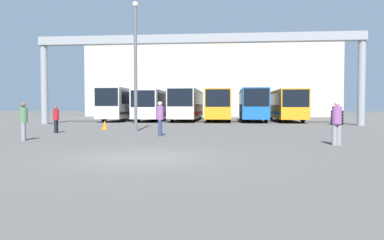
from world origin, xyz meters
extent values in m
plane|color=#514F4C|center=(0.00, 0.00, 0.00)|extent=(200.00, 200.00, 0.00)
cube|color=#B7B2A3|center=(0.00, 48.88, 5.49)|extent=(37.49, 12.00, 10.97)
cylinder|color=gray|center=(-13.32, 20.01, 3.41)|extent=(0.60, 0.60, 6.82)
cylinder|color=gray|center=(13.32, 20.01, 3.41)|extent=(0.60, 0.60, 6.82)
cube|color=gray|center=(0.00, 20.01, 7.17)|extent=(27.25, 0.80, 0.70)
cube|color=beige|center=(-8.61, 28.03, 1.85)|extent=(2.42, 11.08, 3.00)
cube|color=black|center=(-8.61, 22.51, 2.41)|extent=(2.23, 0.06, 1.68)
cube|color=black|center=(-8.61, 28.03, 2.41)|extent=(2.45, 9.42, 1.26)
cube|color=black|center=(-8.61, 28.03, 0.89)|extent=(2.45, 10.53, 0.24)
cylinder|color=black|center=(-9.66, 24.93, 0.51)|extent=(0.28, 1.02, 1.02)
cylinder|color=black|center=(-7.56, 24.93, 0.51)|extent=(0.28, 1.02, 1.02)
cylinder|color=black|center=(-9.66, 31.13, 0.51)|extent=(0.28, 1.02, 1.02)
cylinder|color=black|center=(-7.56, 31.13, 0.51)|extent=(0.28, 1.02, 1.02)
cube|color=silver|center=(-5.16, 28.41, 1.74)|extent=(2.48, 11.83, 2.77)
cube|color=black|center=(-5.16, 22.51, 2.25)|extent=(2.28, 0.06, 1.55)
cube|color=black|center=(-5.16, 28.41, 2.25)|extent=(2.51, 10.06, 1.16)
cube|color=#1966B2|center=(-5.16, 28.41, 0.85)|extent=(2.51, 11.24, 0.24)
cylinder|color=black|center=(-6.24, 25.10, 0.54)|extent=(0.28, 1.09, 1.09)
cylinder|color=black|center=(-4.08, 25.10, 0.54)|extent=(0.28, 1.09, 1.09)
cylinder|color=black|center=(-6.24, 31.72, 0.54)|extent=(0.28, 1.09, 1.09)
cylinder|color=black|center=(-4.08, 31.72, 0.54)|extent=(0.28, 1.09, 1.09)
cube|color=beige|center=(-1.72, 28.68, 1.81)|extent=(2.54, 12.38, 2.92)
cube|color=black|center=(-1.72, 22.51, 2.35)|extent=(2.34, 0.06, 1.64)
cube|color=black|center=(-1.72, 28.68, 2.35)|extent=(2.57, 10.52, 1.23)
cube|color=red|center=(-1.72, 28.68, 0.88)|extent=(2.57, 11.76, 0.24)
cylinder|color=black|center=(-2.83, 25.22, 0.54)|extent=(0.28, 1.09, 1.09)
cylinder|color=black|center=(-0.61, 25.22, 0.54)|extent=(0.28, 1.09, 1.09)
cylinder|color=black|center=(-2.83, 32.15, 0.54)|extent=(0.28, 1.09, 1.09)
cylinder|color=black|center=(-0.61, 32.15, 0.54)|extent=(0.28, 1.09, 1.09)
cube|color=orange|center=(1.72, 28.72, 1.77)|extent=(2.42, 12.47, 2.84)
cube|color=black|center=(1.72, 22.51, 2.29)|extent=(2.23, 0.06, 1.59)
cube|color=black|center=(1.72, 28.72, 2.29)|extent=(2.45, 10.60, 1.19)
cube|color=black|center=(1.72, 28.72, 0.86)|extent=(2.45, 11.84, 0.24)
cylinder|color=black|center=(0.67, 25.23, 0.48)|extent=(0.28, 0.97, 0.97)
cylinder|color=black|center=(2.77, 25.23, 0.48)|extent=(0.28, 0.97, 0.97)
cylinder|color=black|center=(0.67, 32.21, 0.48)|extent=(0.28, 0.97, 0.97)
cylinder|color=black|center=(2.77, 32.21, 0.48)|extent=(0.28, 0.97, 0.97)
cube|color=#1959A5|center=(5.16, 27.59, 1.80)|extent=(2.46, 10.20, 2.90)
cube|color=black|center=(5.16, 22.51, 2.34)|extent=(2.27, 0.06, 1.62)
cube|color=black|center=(5.16, 27.59, 2.34)|extent=(2.49, 8.67, 1.22)
cube|color=#1966B2|center=(5.16, 27.59, 0.87)|extent=(2.49, 9.69, 0.24)
cylinder|color=black|center=(4.09, 24.74, 0.51)|extent=(0.28, 1.02, 1.02)
cylinder|color=black|center=(6.24, 24.74, 0.51)|extent=(0.28, 1.02, 1.02)
cylinder|color=black|center=(4.09, 30.45, 0.51)|extent=(0.28, 1.02, 1.02)
cylinder|color=black|center=(6.24, 30.45, 0.51)|extent=(0.28, 1.02, 1.02)
cube|color=orange|center=(8.61, 28.29, 1.74)|extent=(2.54, 11.59, 2.79)
cube|color=black|center=(8.61, 22.51, 2.26)|extent=(2.34, 0.06, 1.56)
cube|color=black|center=(8.61, 28.29, 2.26)|extent=(2.57, 9.85, 1.17)
cube|color=#1966B2|center=(8.61, 28.29, 0.85)|extent=(2.57, 11.01, 0.24)
cylinder|color=black|center=(7.50, 25.04, 0.52)|extent=(0.28, 1.03, 1.03)
cylinder|color=black|center=(9.72, 25.04, 0.52)|extent=(0.28, 1.03, 1.03)
cylinder|color=black|center=(7.50, 31.53, 0.52)|extent=(0.28, 1.03, 1.03)
cylinder|color=black|center=(9.72, 31.53, 0.52)|extent=(0.28, 1.03, 1.03)
cylinder|color=black|center=(-7.38, 9.65, 0.38)|extent=(0.17, 0.17, 0.75)
cylinder|color=black|center=(-7.37, 9.80, 0.38)|extent=(0.17, 0.17, 0.75)
cylinder|color=#A5191E|center=(-7.37, 9.73, 1.07)|extent=(0.33, 0.33, 0.63)
sphere|color=brown|center=(-7.37, 9.73, 1.48)|extent=(0.20, 0.20, 0.20)
cylinder|color=gray|center=(6.95, 4.26, 0.43)|extent=(0.20, 0.20, 0.86)
cylinder|color=gray|center=(7.12, 4.26, 0.43)|extent=(0.20, 0.20, 0.86)
cylinder|color=#8C4C8C|center=(7.04, 4.26, 1.21)|extent=(0.38, 0.38, 0.71)
sphere|color=beige|center=(7.04, 4.26, 1.69)|extent=(0.23, 0.23, 0.23)
cylinder|color=navy|center=(-0.87, 7.94, 0.43)|extent=(0.20, 0.20, 0.87)
cylinder|color=navy|center=(-0.89, 8.11, 0.43)|extent=(0.20, 0.20, 0.87)
cylinder|color=#8C4C8C|center=(-0.88, 8.02, 1.23)|extent=(0.38, 0.38, 0.72)
sphere|color=beige|center=(-0.88, 8.02, 1.70)|extent=(0.23, 0.23, 0.23)
cylinder|color=gray|center=(-6.62, 4.90, 0.41)|extent=(0.19, 0.19, 0.83)
cylinder|color=gray|center=(-6.68, 5.05, 0.41)|extent=(0.19, 0.19, 0.83)
cylinder|color=#4C724C|center=(-6.65, 4.97, 1.17)|extent=(0.36, 0.36, 0.69)
sphere|color=brown|center=(-6.65, 4.97, 1.63)|extent=(0.22, 0.22, 0.22)
cone|color=orange|center=(-5.54, 12.98, 0.31)|extent=(0.43, 0.43, 0.62)
torus|color=black|center=(11.76, 21.05, 0.12)|extent=(1.04, 1.04, 0.24)
torus|color=black|center=(11.76, 21.05, 0.36)|extent=(1.04, 1.04, 0.24)
torus|color=black|center=(11.76, 21.05, 0.60)|extent=(1.04, 1.04, 0.24)
torus|color=black|center=(11.76, 21.05, 0.84)|extent=(1.04, 1.04, 0.24)
torus|color=black|center=(11.76, 21.05, 1.08)|extent=(1.04, 1.04, 0.24)
cylinder|color=#595B60|center=(-3.06, 11.54, 3.84)|extent=(0.20, 0.20, 7.68)
sphere|color=beige|center=(-3.06, 11.54, 7.83)|extent=(0.36, 0.36, 0.36)
camera|label=1|loc=(2.69, -11.28, 1.59)|focal=35.00mm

